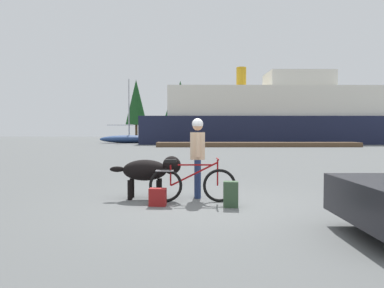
% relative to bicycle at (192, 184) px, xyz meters
% --- Properties ---
extents(ground_plane, '(160.00, 160.00, 0.00)m').
position_rel_bicycle_xyz_m(ground_plane, '(0.22, -0.27, -0.37)').
color(ground_plane, '#595B5B').
extents(bicycle, '(1.76, 0.44, 0.89)m').
position_rel_bicycle_xyz_m(bicycle, '(0.00, 0.00, 0.00)').
color(bicycle, black).
rests_on(bicycle, ground_plane).
extents(person_cyclist, '(0.32, 0.53, 1.71)m').
position_rel_bicycle_xyz_m(person_cyclist, '(0.13, 0.53, 0.66)').
color(person_cyclist, navy).
rests_on(person_cyclist, ground_plane).
extents(dog, '(1.51, 0.52, 0.91)m').
position_rel_bicycle_xyz_m(dog, '(-0.89, 0.41, 0.24)').
color(dog, black).
rests_on(dog, ground_plane).
extents(backpack, '(0.30, 0.23, 0.49)m').
position_rel_bicycle_xyz_m(backpack, '(0.74, -0.48, -0.13)').
color(backpack, '#334C33').
rests_on(backpack, ground_plane).
extents(handbag_pannier, '(0.34, 0.22, 0.34)m').
position_rel_bicycle_xyz_m(handbag_pannier, '(-0.66, -0.36, -0.20)').
color(handbag_pannier, maroon).
rests_on(handbag_pannier, ground_plane).
extents(dock_pier, '(17.97, 2.35, 0.40)m').
position_rel_bicycle_xyz_m(dock_pier, '(6.09, 25.32, -0.17)').
color(dock_pier, brown).
rests_on(dock_pier, ground_plane).
extents(ferry_boat, '(29.00, 8.60, 8.55)m').
position_rel_bicycle_xyz_m(ferry_boat, '(9.46, 33.89, 2.61)').
color(ferry_boat, '#191E38').
rests_on(ferry_boat, ground_plane).
extents(sailboat_moored, '(6.83, 1.91, 7.39)m').
position_rel_bicycle_xyz_m(sailboat_moored, '(-6.99, 35.01, 0.12)').
color(sailboat_moored, navy).
rests_on(sailboat_moored, ground_plane).
extents(pine_tree_far_left, '(3.41, 3.41, 9.57)m').
position_rel_bicycle_xyz_m(pine_tree_far_left, '(-8.43, 51.00, 5.58)').
color(pine_tree_far_left, '#4C331E').
rests_on(pine_tree_far_left, ground_plane).
extents(pine_tree_center, '(3.81, 3.81, 9.14)m').
position_rel_bicycle_xyz_m(pine_tree_center, '(-1.37, 49.48, 5.37)').
color(pine_tree_center, '#4C331E').
rests_on(pine_tree_center, ground_plane).
extents(pine_tree_far_right, '(3.15, 3.15, 9.41)m').
position_rel_bicycle_xyz_m(pine_tree_far_right, '(19.96, 50.68, 5.36)').
color(pine_tree_far_right, '#4C331E').
rests_on(pine_tree_far_right, ground_plane).
extents(pine_tree_mid_back, '(4.36, 4.36, 9.21)m').
position_rel_bicycle_xyz_m(pine_tree_mid_back, '(-2.34, 56.22, 5.71)').
color(pine_tree_mid_back, '#4C331E').
rests_on(pine_tree_mid_back, ground_plane).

